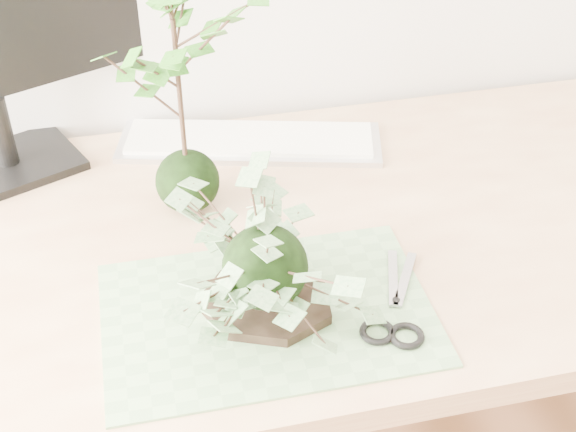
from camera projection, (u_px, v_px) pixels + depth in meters
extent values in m
cube|color=#D0B182|center=(264.00, 246.00, 1.21)|extent=(1.60, 0.70, 0.04)
cube|color=#D0B182|center=(564.00, 247.00, 1.79)|extent=(0.06, 0.06, 0.70)
cube|color=#67945F|center=(268.00, 313.00, 1.06)|extent=(0.44, 0.29, 0.00)
cylinder|color=black|center=(266.00, 303.00, 1.06)|extent=(0.24, 0.24, 0.01)
sphere|color=black|center=(265.00, 267.00, 1.03)|extent=(0.11, 0.11, 0.11)
sphere|color=black|center=(188.00, 181.00, 1.23)|extent=(0.10, 0.10, 0.10)
cylinder|color=black|center=(180.00, 99.00, 1.14)|extent=(0.01, 0.01, 0.24)
cube|color=silver|center=(250.00, 143.00, 1.40)|extent=(0.47, 0.25, 0.01)
cube|color=white|center=(250.00, 138.00, 1.39)|extent=(0.44, 0.21, 0.01)
cube|color=black|center=(10.00, 166.00, 1.34)|extent=(0.26, 0.23, 0.01)
cylinder|color=black|center=(1.00, 131.00, 1.30)|extent=(0.04, 0.04, 0.12)
cube|color=#929298|center=(376.00, 281.00, 1.11)|extent=(0.05, 0.11, 0.00)
cube|color=#929298|center=(387.00, 279.00, 1.11)|extent=(0.07, 0.10, 0.00)
torus|color=black|center=(395.00, 336.00, 1.02)|extent=(0.06, 0.06, 0.01)
torus|color=black|center=(423.00, 331.00, 1.03)|extent=(0.06, 0.06, 0.01)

